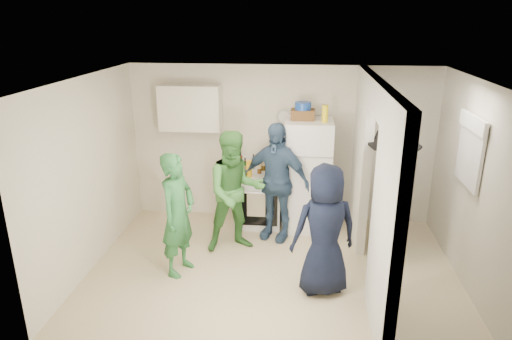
{
  "coord_description": "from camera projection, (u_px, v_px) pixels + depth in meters",
  "views": [
    {
      "loc": [
        0.33,
        -5.32,
        3.22
      ],
      "look_at": [
        -0.26,
        0.4,
        1.25
      ],
      "focal_mm": 32.0,
      "sensor_mm": 36.0,
      "label": 1
    }
  ],
  "objects": [
    {
      "name": "person_denim",
      "position": [
        275.0,
        182.0,
        6.69
      ],
      "size": [
        1.13,
        0.76,
        1.78
      ],
      "primitive_type": "imported",
      "rotation": [
        0.0,
        0.0,
        -0.35
      ],
      "color": "#355374",
      "rests_on": "floor"
    },
    {
      "name": "person_navy",
      "position": [
        325.0,
        230.0,
        5.36
      ],
      "size": [
        0.9,
        0.72,
        1.62
      ],
      "primitive_type": "imported",
      "rotation": [
        0.0,
        0.0,
        -2.86
      ],
      "color": "black",
      "rests_on": "floor"
    },
    {
      "name": "partition_pier_back",
      "position": [
        361.0,
        158.0,
        6.59
      ],
      "size": [
        0.12,
        1.2,
        2.5
      ],
      "primitive_type": "cube",
      "color": "silver",
      "rests_on": "floor"
    },
    {
      "name": "nook_window",
      "position": [
        472.0,
        151.0,
        5.5
      ],
      "size": [
        0.03,
        0.7,
        0.8
      ],
      "primitive_type": "cube",
      "color": "black",
      "rests_on": "wall_right"
    },
    {
      "name": "partition_pier_front",
      "position": [
        387.0,
        224.0,
        4.52
      ],
      "size": [
        0.12,
        1.2,
        2.5
      ],
      "primitive_type": "cube",
      "color": "silver",
      "rests_on": "floor"
    },
    {
      "name": "bottle_d",
      "position": [
        259.0,
        164.0,
        7.0
      ],
      "size": [
        0.06,
        0.06,
        0.31
      ],
      "primitive_type": "cylinder",
      "color": "#5C3410",
      "rests_on": "stove"
    },
    {
      "name": "fridge",
      "position": [
        307.0,
        175.0,
        7.01
      ],
      "size": [
        0.71,
        0.69,
        1.73
      ],
      "primitive_type": "cube",
      "color": "white",
      "rests_on": "floor"
    },
    {
      "name": "yellow_cup_stack_stove",
      "position": [
        249.0,
        169.0,
        6.88
      ],
      "size": [
        0.09,
        0.09,
        0.25
      ],
      "primitive_type": "cylinder",
      "color": "yellow",
      "rests_on": "stove"
    },
    {
      "name": "bottle_c",
      "position": [
        253.0,
        162.0,
        7.21
      ],
      "size": [
        0.06,
        0.06,
        0.25
      ],
      "primitive_type": "cylinder",
      "color": "#A8ABB6",
      "rests_on": "stove"
    },
    {
      "name": "red_cup",
      "position": [
        272.0,
        173.0,
        6.88
      ],
      "size": [
        0.09,
        0.09,
        0.12
      ],
      "primitive_type": "cylinder",
      "color": "red",
      "rests_on": "stove"
    },
    {
      "name": "person_green_left",
      "position": [
        178.0,
        215.0,
        5.78
      ],
      "size": [
        0.55,
        0.68,
        1.62
      ],
      "primitive_type": "imported",
      "rotation": [
        0.0,
        0.0,
        1.25
      ],
      "color": "#2E7435",
      "rests_on": "floor"
    },
    {
      "name": "stove",
      "position": [
        258.0,
        198.0,
        7.25
      ],
      "size": [
        0.74,
        0.62,
        0.88
      ],
      "primitive_type": "cube",
      "color": "white",
      "rests_on": "floor"
    },
    {
      "name": "bottle_b",
      "position": [
        245.0,
        166.0,
        7.0
      ],
      "size": [
        0.07,
        0.07,
        0.26
      ],
      "primitive_type": "cylinder",
      "color": "#1A501B",
      "rests_on": "stove"
    },
    {
      "name": "bottle_f",
      "position": [
        270.0,
        162.0,
        7.04
      ],
      "size": [
        0.06,
        0.06,
        0.33
      ],
      "primitive_type": "cylinder",
      "color": "black",
      "rests_on": "stove"
    },
    {
      "name": "wall_right",
      "position": [
        474.0,
        188.0,
        5.44
      ],
      "size": [
        0.0,
        3.4,
        3.4
      ],
      "primitive_type": "plane",
      "rotation": [
        1.57,
        0.0,
        -1.57
      ],
      "color": "silver",
      "rests_on": "floor"
    },
    {
      "name": "ceiling",
      "position": [
        275.0,
        80.0,
        5.27
      ],
      "size": [
        4.8,
        4.8,
        0.0
      ],
      "primitive_type": "plane",
      "rotation": [
        3.14,
        0.0,
        0.0
      ],
      "color": "white",
      "rests_on": "wall_back"
    },
    {
      "name": "yellow_cup_stack_top",
      "position": [
        325.0,
        114.0,
        6.58
      ],
      "size": [
        0.09,
        0.09,
        0.25
      ],
      "primitive_type": "cylinder",
      "color": "yellow",
      "rests_on": "fridge"
    },
    {
      "name": "nook_valance",
      "position": [
        473.0,
        123.0,
        5.39
      ],
      "size": [
        0.04,
        0.82,
        0.18
      ],
      "primitive_type": "cube",
      "color": "white",
      "rests_on": "wall_right"
    },
    {
      "name": "wicker_basket",
      "position": [
        303.0,
        114.0,
        6.77
      ],
      "size": [
        0.35,
        0.25,
        0.15
      ],
      "primitive_type": "cube",
      "color": "brown",
      "rests_on": "fridge"
    },
    {
      "name": "upper_cabinet",
      "position": [
        190.0,
        108.0,
        7.05
      ],
      "size": [
        0.95,
        0.34,
        0.7
      ],
      "primitive_type": "cube",
      "color": "silver",
      "rests_on": "wall_back"
    },
    {
      "name": "bottle_e",
      "position": [
        265.0,
        160.0,
        7.21
      ],
      "size": [
        0.07,
        0.07,
        0.29
      ],
      "primitive_type": "cylinder",
      "color": "#99A1AA",
      "rests_on": "stove"
    },
    {
      "name": "person_green_center",
      "position": [
        235.0,
        192.0,
        6.36
      ],
      "size": [
        1.02,
        0.92,
        1.74
      ],
      "primitive_type": "imported",
      "rotation": [
        0.0,
        0.0,
        0.36
      ],
      "color": "#41873B",
      "rests_on": "floor"
    },
    {
      "name": "bottle_g",
      "position": [
        275.0,
        161.0,
        7.19
      ],
      "size": [
        0.07,
        0.07,
        0.28
      ],
      "primitive_type": "cylinder",
      "color": "brown",
      "rests_on": "stove"
    },
    {
      "name": "wall_front",
      "position": [
        261.0,
        247.0,
        4.07
      ],
      "size": [
        4.8,
        0.0,
        4.8
      ],
      "primitive_type": "plane",
      "rotation": [
        -1.57,
        0.0,
        0.0
      ],
      "color": "silver",
      "rests_on": "floor"
    },
    {
      "name": "bottle_a",
      "position": [
        241.0,
        160.0,
        7.22
      ],
      "size": [
        0.06,
        0.06,
        0.29
      ],
      "primitive_type": "cylinder",
      "color": "maroon",
      "rests_on": "stove"
    },
    {
      "name": "wall_clock",
      "position": [
        284.0,
        117.0,
        7.1
      ],
      "size": [
        0.22,
        0.02,
        0.22
      ],
      "primitive_type": "cylinder",
      "rotation": [
        1.57,
        0.0,
        0.0
      ],
      "color": "white",
      "rests_on": "wall_back"
    },
    {
      "name": "bottle_j",
      "position": [
        277.0,
        166.0,
        6.93
      ],
      "size": [
        0.08,
        0.08,
        0.3
      ],
      "primitive_type": "cylinder",
      "color": "#1D5624",
      "rests_on": "stove"
    },
    {
      "name": "floor",
      "position": [
        272.0,
        269.0,
        6.08
      ],
      "size": [
        4.8,
        4.8,
        0.0
      ],
      "primitive_type": "plane",
      "color": "#C2AF88",
      "rests_on": "ground"
    },
    {
      "name": "bottle_h",
      "position": [
        237.0,
        164.0,
        6.99
      ],
      "size": [
        0.08,
        0.08,
        0.32
      ],
      "primitive_type": "cylinder",
      "color": "silver",
      "rests_on": "stove"
    },
    {
      "name": "nook_window_frame",
      "position": [
        471.0,
        151.0,
        5.5
      ],
      "size": [
        0.04,
        0.76,
        0.86
      ],
      "primitive_type": "cube",
      "color": "white",
      "rests_on": "wall_right"
    },
    {
      "name": "spice_shelf",
      "position": [
        281.0,
        139.0,
        7.19
      ],
      "size": [
        0.35,
        0.08,
        0.03
      ],
      "primitive_type": "cube",
      "color": "olive",
      "rests_on": "wall_back"
    },
    {
      "name": "person_nook",
      "position": [
        389.0,
        195.0,
        6.09
      ],
      "size": [
        0.86,
        1.29,
        1.87
      ],
      "primitive_type": "imported",
      "rotation": [
        0.0,
        0.0,
        -1.71
      ],
      "color": "black",
      "rests_on": "floor"
    },
    {
      "name": "bottle_i",
      "position": [
        263.0,
        161.0,
        7.14
      ],
      "size": [
        0.07,
        0.07,
        0.31
      ],
      "primitive_type": "cylinder",
      "color": "#48330C",
      "rests_on": "stove"
    },
    {
      "name": "wall_left",
      "position": [
        89.0,
        174.0,
        5.91
      ],
      "size": [
        0.0,
        3.4,
        3.4
      ],
      "primitive_type": "plane",
      "rotation": [
        1.57,
        0.0,
        1.57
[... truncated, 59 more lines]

